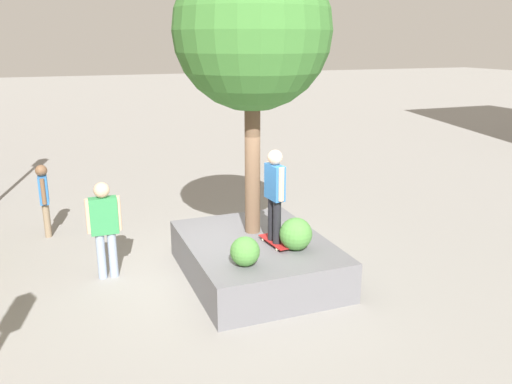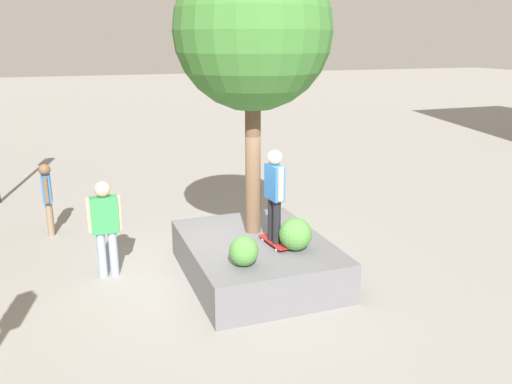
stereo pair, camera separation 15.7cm
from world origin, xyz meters
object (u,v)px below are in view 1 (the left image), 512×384
at_px(planter_ledge, 256,258).
at_px(passerby_with_bag, 104,224).
at_px(pedestrian_crossing, 44,195).
at_px(plaza_tree, 252,32).
at_px(skateboard, 274,242).
at_px(skateboarder, 275,190).

xyz_separation_m(planter_ledge, passerby_with_bag, (0.93, 2.51, 0.68)).
relative_size(passerby_with_bag, pedestrian_crossing, 1.12).
relative_size(plaza_tree, skateboard, 6.05).
bearing_deg(passerby_with_bag, skateboarder, -114.72).
bearing_deg(pedestrian_crossing, plaza_tree, -130.79).
height_order(plaza_tree, skateboarder, plaza_tree).
distance_m(planter_ledge, passerby_with_bag, 2.76).
distance_m(plaza_tree, skateboarder, 2.68).
bearing_deg(planter_ledge, skateboarder, -146.28).
bearing_deg(skateboard, passerby_with_bag, 65.28).
xyz_separation_m(skateboarder, passerby_with_bag, (1.26, 2.73, -0.68)).
relative_size(planter_ledge, plaza_tree, 0.64).
bearing_deg(pedestrian_crossing, skateboarder, -136.22).
bearing_deg(skateboarder, passerby_with_bag, 65.28).
height_order(plaza_tree, skateboard, plaza_tree).
height_order(planter_ledge, pedestrian_crossing, pedestrian_crossing).
relative_size(skateboarder, passerby_with_bag, 0.91).
bearing_deg(skateboarder, plaza_tree, 8.13).
xyz_separation_m(skateboard, pedestrian_crossing, (3.90, 3.74, 0.17)).
bearing_deg(skateboard, skateboarder, 45.00).
xyz_separation_m(plaza_tree, pedestrian_crossing, (3.13, 3.63, -3.35)).
relative_size(plaza_tree, passerby_with_bag, 2.77).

